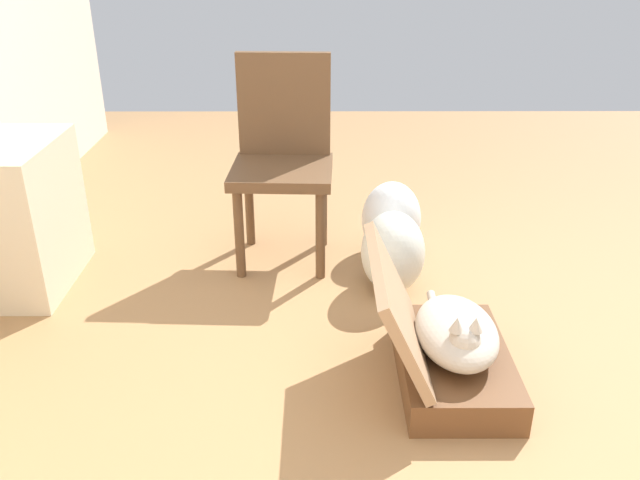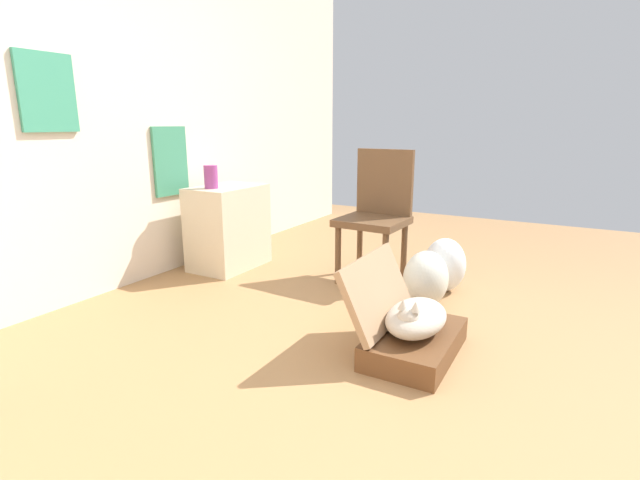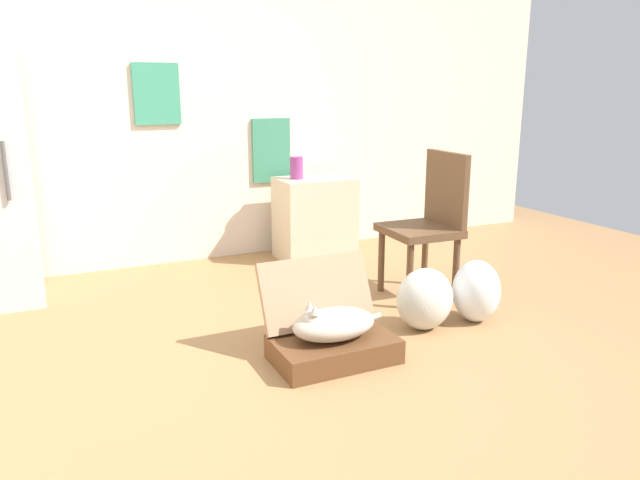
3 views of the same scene
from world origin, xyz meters
TOP-DOWN VIEW (x-y plane):
  - ground_plane at (0.00, 0.00)m, footprint 7.68×7.68m
  - wall_back at (0.00, 2.26)m, footprint 6.40×0.15m
  - suitcase_base at (0.03, 0.05)m, footprint 0.62×0.38m
  - suitcase_lid at (0.03, 0.26)m, footprint 0.62×0.20m
  - cat at (0.02, 0.05)m, footprint 0.52×0.28m
  - plastic_bag_white at (0.69, 0.20)m, footprint 0.34×0.28m
  - plastic_bag_clear at (1.03, 0.18)m, footprint 0.28×0.29m
  - side_table at (0.75, 1.85)m, footprint 0.60×0.41m
  - vase_tall at (0.60, 1.87)m, footprint 0.10×0.10m
  - chair at (1.05, 0.70)m, footprint 0.45×0.47m

SIDE VIEW (x-z plane):
  - ground_plane at x=0.00m, z-range 0.00..0.00m
  - suitcase_base at x=0.03m, z-range 0.00..0.12m
  - plastic_bag_white at x=0.69m, z-range 0.00..0.36m
  - plastic_bag_clear at x=1.03m, z-range 0.00..0.37m
  - cat at x=0.02m, z-range 0.10..0.31m
  - suitcase_lid at x=0.03m, z-range 0.12..0.48m
  - side_table at x=0.75m, z-range 0.00..0.66m
  - chair at x=1.05m, z-range 0.04..0.99m
  - vase_tall at x=0.60m, z-range 0.66..0.83m
  - wall_back at x=0.00m, z-range 0.00..2.60m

